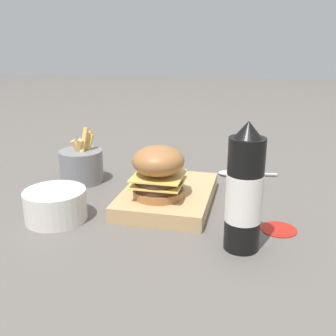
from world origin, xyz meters
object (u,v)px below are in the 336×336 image
at_px(ketchup_bottle, 244,193).
at_px(spoon, 233,173).
at_px(fries_basket, 82,165).
at_px(burger, 158,171).
at_px(side_bowl, 55,204).
at_px(serving_board, 168,196).

distance_m(ketchup_bottle, spoon, 0.41).
xyz_separation_m(fries_basket, spoon, (-0.14, 0.38, -0.04)).
distance_m(burger, fries_basket, 0.28).
xyz_separation_m(burger, spoon, (-0.27, 0.14, -0.08)).
relative_size(burger, fries_basket, 0.77).
distance_m(ketchup_bottle, side_bowl, 0.39).
bearing_deg(ketchup_bottle, spoon, -173.92).
relative_size(ketchup_bottle, side_bowl, 1.83).
relative_size(serving_board, ketchup_bottle, 1.17).
distance_m(side_bowl, spoon, 0.49).
relative_size(side_bowl, spoon, 0.80).
relative_size(serving_board, side_bowl, 2.13).
bearing_deg(serving_board, spoon, 149.31).
bearing_deg(side_bowl, spoon, 136.93).
distance_m(serving_board, burger, 0.09).
distance_m(fries_basket, side_bowl, 0.23).
bearing_deg(spoon, burger, 54.31).
height_order(serving_board, ketchup_bottle, ketchup_bottle).
xyz_separation_m(burger, fries_basket, (-0.13, -0.24, -0.05)).
distance_m(burger, side_bowl, 0.22).
distance_m(serving_board, ketchup_bottle, 0.26).
height_order(burger, ketchup_bottle, ketchup_bottle).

